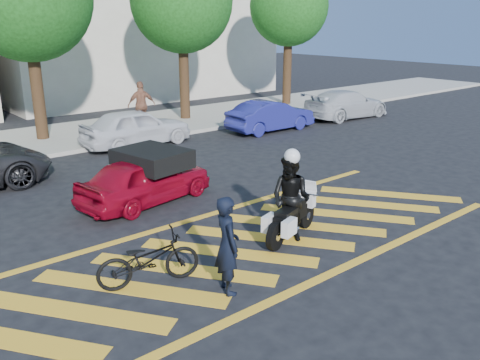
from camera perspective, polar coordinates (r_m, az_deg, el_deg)
ground at (r=10.61m, az=1.24°, el=-7.24°), size 90.00×90.00×0.00m
sidewalk at (r=20.73m, az=-21.21°, el=4.19°), size 60.00×5.00×0.15m
crosswalk at (r=10.59m, az=1.09°, el=-7.27°), size 12.33×4.00×0.01m
building_right at (r=32.16m, az=-12.08°, el=19.09°), size 16.00×8.00×11.00m
tree_center at (r=20.37m, az=-22.55°, el=18.14°), size 4.60×4.60×7.56m
tree_right at (r=23.27m, az=-6.37°, el=18.95°), size 4.40×4.40×7.41m
tree_far_right at (r=27.43m, az=5.61°, el=18.54°), size 4.00×4.00×7.10m
officer_bike at (r=8.54m, az=-1.43°, el=-7.32°), size 0.59×0.72×1.72m
bicycle at (r=9.06m, az=-10.25°, el=-8.77°), size 1.91×1.13×0.95m
police_motorcycle at (r=10.75m, az=5.74°, el=-4.25°), size 1.91×0.92×0.87m
officer_moto at (r=10.59m, az=5.73°, el=-2.06°), size 0.91×1.04×1.82m
red_convertible at (r=12.98m, az=-10.55°, el=0.07°), size 3.81×2.07×1.23m
parked_mid_right at (r=19.03m, az=-11.58°, el=5.83°), size 4.07×1.66×1.38m
parked_right at (r=21.26m, az=3.46°, el=7.22°), size 3.91×1.45×1.28m
parked_far_right at (r=24.62m, az=11.85°, el=8.34°), size 4.62×2.12×1.31m
pedestrian_right at (r=21.30m, az=-10.99°, el=8.25°), size 1.22×0.77×1.93m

